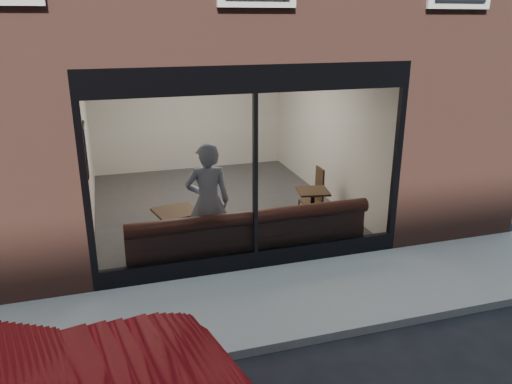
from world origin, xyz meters
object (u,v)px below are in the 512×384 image
object	(u,v)px
cafe_chair_left	(197,217)
banquette	(248,245)
cafe_table_left	(176,212)
person	(208,202)
cafe_table_right	(313,191)
cafe_chair_right	(310,201)

from	to	relation	value
cafe_chair_left	banquette	bearing A→B (deg)	94.57
cafe_table_left	person	bearing A→B (deg)	-37.31
banquette	cafe_table_right	bearing A→B (deg)	29.59
cafe_table_right	cafe_chair_right	world-z (taller)	cafe_table_right
banquette	cafe_table_left	world-z (taller)	cafe_table_left
cafe_table_left	cafe_chair_left	size ratio (longest dim) A/B	1.61
person	cafe_table_right	xyz separation A→B (m)	(2.15, 0.68, -0.25)
cafe_table_right	cafe_chair_right	distance (m)	0.94
cafe_table_left	cafe_table_right	world-z (taller)	cafe_table_left
person	banquette	bearing A→B (deg)	168.99
cafe_chair_left	cafe_table_left	bearing A→B (deg)	43.49
banquette	cafe_chair_left	distance (m)	1.59
cafe_table_right	cafe_table_left	bearing A→B (deg)	-173.16
cafe_table_left	cafe_chair_right	size ratio (longest dim) A/B	1.79
cafe_table_right	cafe_chair_left	world-z (taller)	cafe_table_right
person	cafe_table_left	xyz separation A→B (m)	(-0.48, 0.37, -0.25)
person	cafe_chair_right	xyz separation A→B (m)	(2.43, 1.43, -0.75)
cafe_table_left	cafe_chair_left	bearing A→B (deg)	60.76
person	cafe_chair_right	bearing A→B (deg)	-144.17
banquette	person	world-z (taller)	person
person	cafe_table_right	bearing A→B (deg)	-157.02
banquette	cafe_table_right	world-z (taller)	cafe_table_right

